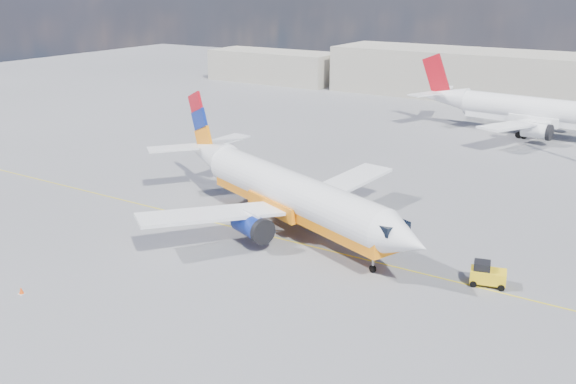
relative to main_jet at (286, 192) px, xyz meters
The scene contains 8 objects.
ground 6.08m from the main_jet, 96.78° to the right, with size 240.00×240.00×0.00m, color slate.
taxi_line 3.87m from the main_jet, 105.91° to the right, with size 70.00×0.15×0.01m, color yellow.
terminal_main 70.00m from the main_jet, 86.41° to the left, with size 70.00×14.00×8.00m, color #B0A997.
terminal_annex 80.93m from the main_jet, 124.30° to the left, with size 26.00×10.00×6.00m, color #B0A997.
main_jet is the anchor object (origin of this frame).
second_jet 46.16m from the main_jet, 77.73° to the left, with size 32.20×25.37×9.76m.
gse_tug 17.17m from the main_jet, ahead, with size 2.54×1.92×1.64m.
traffic_cone 20.98m from the main_jet, 113.38° to the right, with size 0.35×0.35×0.50m.
Camera 1 is at (27.18, -36.30, 19.43)m, focal length 40.00 mm.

